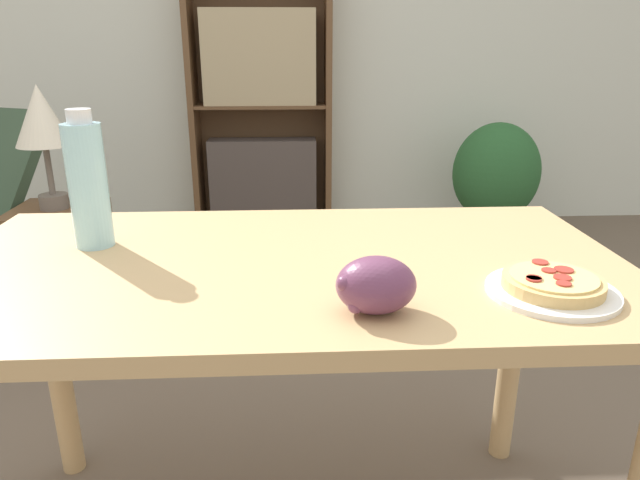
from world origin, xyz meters
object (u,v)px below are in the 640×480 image
grape_bunch (376,285)px  drink_bottle (88,184)px  table_lamp (42,122)px  side_table (65,269)px  bookshelf (261,117)px  pizza_on_plate (552,286)px  potted_plant_floor (496,178)px

grape_bunch → drink_bottle: size_ratio=0.45×
table_lamp → side_table: bearing=0.0°
bookshelf → grape_bunch: bearing=-83.7°
table_lamp → pizza_on_plate: bearing=-44.8°
table_lamp → potted_plant_floor: (2.18, 1.04, -0.48)m
potted_plant_floor → bookshelf: bearing=166.9°
pizza_on_plate → potted_plant_floor: bearing=72.1°
drink_bottle → table_lamp: drink_bottle is taller
drink_bottle → bookshelf: (0.24, 2.45, -0.16)m
pizza_on_plate → grape_bunch: bearing=-170.6°
pizza_on_plate → side_table: bearing=135.2°
bookshelf → side_table: 1.63m
pizza_on_plate → grape_bunch: grape_bunch is taller
drink_bottle → side_table: drink_bottle is taller
table_lamp → potted_plant_floor: 2.46m
side_table → drink_bottle: bearing=-64.0°
bookshelf → potted_plant_floor: bearing=-13.1°
drink_bottle → bookshelf: bearing=84.4°
grape_bunch → potted_plant_floor: grape_bunch is taller
pizza_on_plate → table_lamp: size_ratio=0.46×
pizza_on_plate → table_lamp: (-1.39, 1.39, 0.11)m
drink_bottle → side_table: 1.36m
pizza_on_plate → bookshelf: bookshelf is taller
side_table → table_lamp: (0.00, 0.00, 0.61)m
drink_bottle → potted_plant_floor: size_ratio=0.40×
drink_bottle → pizza_on_plate: bearing=-19.0°
drink_bottle → side_table: bearing=116.0°
drink_bottle → potted_plant_floor: drink_bottle is taller
grape_bunch → potted_plant_floor: (1.10, 2.48, -0.40)m
pizza_on_plate → drink_bottle: bearing=161.0°
grape_bunch → bookshelf: 2.82m
bookshelf → table_lamp: 1.57m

